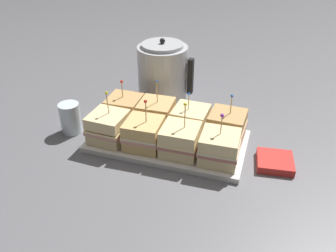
# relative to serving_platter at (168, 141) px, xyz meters

# --- Properties ---
(ground_plane) EXTENTS (6.00, 6.00, 0.00)m
(ground_plane) POSITION_rel_serving_platter_xyz_m (0.00, 0.00, -0.01)
(ground_plane) COLOR slate
(serving_platter) EXTENTS (0.50, 0.27, 0.02)m
(serving_platter) POSITION_rel_serving_platter_xyz_m (0.00, 0.00, 0.00)
(serving_platter) COLOR silver
(serving_platter) RESTS_ON ground_plane
(sandwich_front_far_left) EXTENTS (0.12, 0.12, 0.17)m
(sandwich_front_far_left) POSITION_rel_serving_platter_xyz_m (-0.18, -0.06, 0.06)
(sandwich_front_far_left) COLOR beige
(sandwich_front_far_left) RESTS_ON serving_platter
(sandwich_front_center_left) EXTENTS (0.12, 0.12, 0.16)m
(sandwich_front_center_left) POSITION_rel_serving_platter_xyz_m (-0.06, -0.06, 0.05)
(sandwich_front_center_left) COLOR tan
(sandwich_front_center_left) RESTS_ON serving_platter
(sandwich_front_center_right) EXTENTS (0.12, 0.12, 0.17)m
(sandwich_front_center_right) POSITION_rel_serving_platter_xyz_m (0.06, -0.06, 0.05)
(sandwich_front_center_right) COLOR beige
(sandwich_front_center_right) RESTS_ON serving_platter
(sandwich_front_far_right) EXTENTS (0.12, 0.12, 0.15)m
(sandwich_front_far_right) POSITION_rel_serving_platter_xyz_m (0.18, -0.06, 0.05)
(sandwich_front_far_right) COLOR beige
(sandwich_front_far_right) RESTS_ON serving_platter
(sandwich_back_far_left) EXTENTS (0.12, 0.12, 0.16)m
(sandwich_back_far_left) POSITION_rel_serving_platter_xyz_m (-0.17, 0.06, 0.06)
(sandwich_back_far_left) COLOR tan
(sandwich_back_far_left) RESTS_ON serving_platter
(sandwich_back_center_left) EXTENTS (0.12, 0.12, 0.17)m
(sandwich_back_center_left) POSITION_rel_serving_platter_xyz_m (-0.06, 0.06, 0.06)
(sandwich_back_center_left) COLOR tan
(sandwich_back_center_left) RESTS_ON serving_platter
(sandwich_back_center_right) EXTENTS (0.12, 0.12, 0.15)m
(sandwich_back_center_right) POSITION_rel_serving_platter_xyz_m (0.06, 0.06, 0.05)
(sandwich_back_center_right) COLOR beige
(sandwich_back_center_right) RESTS_ON serving_platter
(sandwich_back_far_right) EXTENTS (0.12, 0.12, 0.16)m
(sandwich_back_far_right) POSITION_rel_serving_platter_xyz_m (0.18, 0.06, 0.06)
(sandwich_back_far_right) COLOR tan
(sandwich_back_far_right) RESTS_ON serving_platter
(kettle_steel) EXTENTS (0.21, 0.19, 0.26)m
(kettle_steel) POSITION_rel_serving_platter_xyz_m (-0.11, 0.27, 0.11)
(kettle_steel) COLOR #B7BABF
(kettle_steel) RESTS_ON ground_plane
(drinking_glass) EXTENTS (0.07, 0.07, 0.11)m
(drinking_glass) POSITION_rel_serving_platter_xyz_m (-0.34, -0.03, 0.04)
(drinking_glass) COLOR silver
(drinking_glass) RESTS_ON ground_plane
(napkin_stack) EXTENTS (0.12, 0.12, 0.02)m
(napkin_stack) POSITION_rel_serving_platter_xyz_m (0.34, -0.01, 0.00)
(napkin_stack) COLOR red
(napkin_stack) RESTS_ON ground_plane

